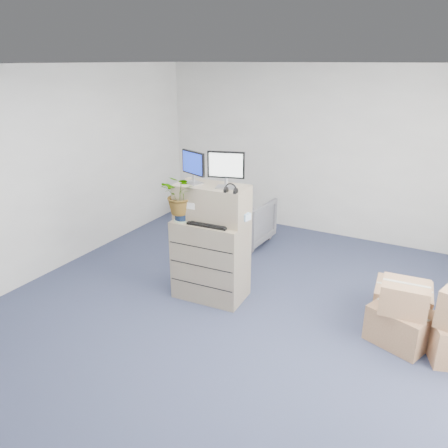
{
  "coord_description": "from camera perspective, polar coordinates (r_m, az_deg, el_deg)",
  "views": [
    {
      "loc": [
        1.85,
        -3.6,
        2.84
      ],
      "look_at": [
        -0.31,
        0.4,
        1.13
      ],
      "focal_mm": 35.0,
      "sensor_mm": 36.0,
      "label": 1
    }
  ],
  "objects": [
    {
      "name": "tissue_box",
      "position": [
        5.15,
        2.27,
        1.11
      ],
      "size": [
        0.23,
        0.15,
        0.08
      ],
      "primitive_type": "cube",
      "rotation": [
        0.0,
        0.0,
        -0.21
      ],
      "color": "#3B7FC8",
      "rests_on": "external_drive"
    },
    {
      "name": "ground",
      "position": [
        4.94,
        0.99,
        -14.4
      ],
      "size": [
        7.0,
        7.0,
        0.0
      ],
      "primitive_type": "plane",
      "color": "#2A304B",
      "rests_on": "ground"
    },
    {
      "name": "phone_dock",
      "position": [
        5.29,
        -1.48,
        1.03
      ],
      "size": [
        0.06,
        0.05,
        0.14
      ],
      "rotation": [
        0.0,
        0.0,
        0.05
      ],
      "color": "silver",
      "rests_on": "filing_cabinet_lower"
    },
    {
      "name": "filing_cabinet_upper",
      "position": [
        5.23,
        -1.58,
        2.8
      ],
      "size": [
        0.89,
        0.48,
        0.44
      ],
      "primitive_type": "cube",
      "rotation": [
        0.0,
        0.0,
        0.05
      ],
      "color": "tan",
      "rests_on": "filing_cabinet_lower"
    },
    {
      "name": "monitor_left",
      "position": [
        5.21,
        -4.03,
        7.64
      ],
      "size": [
        0.38,
        0.21,
        0.39
      ],
      "rotation": [
        0.0,
        0.0,
        -0.36
      ],
      "color": "#99999E",
      "rests_on": "filing_cabinet_upper"
    },
    {
      "name": "keyboard",
      "position": [
        5.14,
        -1.91,
        0.02
      ],
      "size": [
        0.52,
        0.24,
        0.03
      ],
      "primitive_type": "cube",
      "rotation": [
        0.0,
        0.0,
        0.06
      ],
      "color": "black",
      "rests_on": "filing_cabinet_lower"
    },
    {
      "name": "headphones",
      "position": [
        4.86,
        0.89,
        4.56
      ],
      "size": [
        0.14,
        0.02,
        0.14
      ],
      "primitive_type": "torus",
      "rotation": [
        1.57,
        0.0,
        0.05
      ],
      "color": "black",
      "rests_on": "filing_cabinet_upper"
    },
    {
      "name": "water_bottle",
      "position": [
        5.2,
        -1.06,
        1.63
      ],
      "size": [
        0.07,
        0.07,
        0.25
      ],
      "primitive_type": "cylinder",
      "color": "gray",
      "rests_on": "filing_cabinet_lower"
    },
    {
      "name": "mouse",
      "position": [
        5.03,
        0.57,
        -0.38
      ],
      "size": [
        0.11,
        0.08,
        0.03
      ],
      "primitive_type": "ellipsoid",
      "rotation": [
        0.0,
        0.0,
        -0.17
      ],
      "color": "silver",
      "rests_on": "filing_cabinet_lower"
    },
    {
      "name": "potted_plant",
      "position": [
        5.22,
        -5.6,
        3.19
      ],
      "size": [
        0.45,
        0.5,
        0.46
      ],
      "rotation": [
        0.0,
        0.0,
        0.05
      ],
      "color": "#9EB693",
      "rests_on": "filing_cabinet_lower"
    },
    {
      "name": "wall_back",
      "position": [
        7.48,
        13.71,
        9.01
      ],
      "size": [
        6.0,
        0.02,
        2.8
      ],
      "primitive_type": "cube",
      "color": "beige",
      "rests_on": "ground"
    },
    {
      "name": "monitor_right",
      "position": [
        5.0,
        0.26,
        7.37
      ],
      "size": [
        0.42,
        0.22,
        0.42
      ],
      "rotation": [
        0.0,
        0.0,
        0.28
      ],
      "color": "#99999E",
      "rests_on": "filing_cabinet_upper"
    },
    {
      "name": "cardboard_boxes",
      "position": [
        5.2,
        27.0,
        -11.07
      ],
      "size": [
        1.76,
        1.16,
        0.8
      ],
      "color": "#916546",
      "rests_on": "ground"
    },
    {
      "name": "office_chair",
      "position": [
        7.13,
        2.7,
        0.73
      ],
      "size": [
        0.84,
        0.79,
        0.82
      ],
      "primitive_type": "imported",
      "rotation": [
        0.0,
        0.0,
        3.08
      ],
      "color": "#5B5A5F",
      "rests_on": "ground"
    },
    {
      "name": "filing_cabinet_lower",
      "position": [
        5.46,
        -1.73,
        -4.61
      ],
      "size": [
        0.9,
        0.58,
        1.02
      ],
      "primitive_type": "cube",
      "rotation": [
        0.0,
        0.0,
        0.05
      ],
      "color": "tan",
      "rests_on": "ground"
    },
    {
      "name": "external_drive",
      "position": [
        5.26,
        1.79,
        0.74
      ],
      "size": [
        0.23,
        0.19,
        0.06
      ],
      "primitive_type": "cube",
      "rotation": [
        0.0,
        0.0,
        -0.21
      ],
      "color": "black",
      "rests_on": "filing_cabinet_lower"
    }
  ]
}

